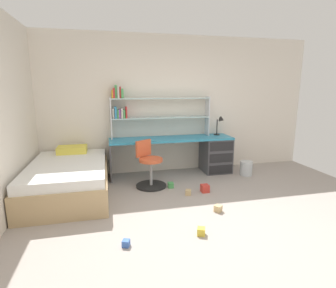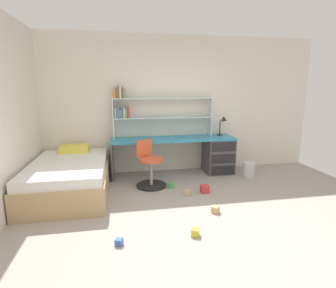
{
  "view_description": "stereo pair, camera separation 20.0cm",
  "coord_description": "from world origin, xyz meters",
  "px_view_note": "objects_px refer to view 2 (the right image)",
  "views": [
    {
      "loc": [
        -1.22,
        -2.68,
        1.67
      ],
      "look_at": [
        -0.26,
        1.46,
        0.76
      ],
      "focal_mm": 28.3,
      "sensor_mm": 36.0,
      "label": 1
    },
    {
      "loc": [
        -1.02,
        -2.72,
        1.67
      ],
      "look_at": [
        -0.26,
        1.46,
        0.76
      ],
      "focal_mm": 28.3,
      "sensor_mm": 36.0,
      "label": 2
    }
  ],
  "objects_px": {
    "toy_block_green_1": "(171,185)",
    "toy_block_blue_4": "(119,242)",
    "toy_block_natural_2": "(187,193)",
    "toy_block_natural_5": "(215,209)",
    "desk": "(205,152)",
    "toy_block_red_3": "(205,189)",
    "toy_block_yellow_0": "(195,232)",
    "desk_lamp": "(224,123)",
    "bookshelf_hutch": "(149,108)",
    "swivel_chair": "(150,168)",
    "waste_bin": "(249,169)",
    "bed_platform": "(70,177)"
  },
  "relations": [
    {
      "from": "swivel_chair",
      "to": "toy_block_yellow_0",
      "type": "distance_m",
      "value": 1.73
    },
    {
      "from": "toy_block_yellow_0",
      "to": "desk_lamp",
      "type": "bearing_deg",
      "value": 61.83
    },
    {
      "from": "desk",
      "to": "desk_lamp",
      "type": "xyz_separation_m",
      "value": [
        0.39,
        0.09,
        0.56
      ]
    },
    {
      "from": "toy_block_yellow_0",
      "to": "toy_block_green_1",
      "type": "bearing_deg",
      "value": 89.75
    },
    {
      "from": "swivel_chair",
      "to": "waste_bin",
      "type": "bearing_deg",
      "value": 4.76
    },
    {
      "from": "toy_block_green_1",
      "to": "toy_block_natural_5",
      "type": "xyz_separation_m",
      "value": [
        0.42,
        -1.01,
        -0.0
      ]
    },
    {
      "from": "swivel_chair",
      "to": "toy_block_green_1",
      "type": "distance_m",
      "value": 0.45
    },
    {
      "from": "desk",
      "to": "toy_block_red_3",
      "type": "xyz_separation_m",
      "value": [
        -0.33,
        -1.01,
        -0.36
      ]
    },
    {
      "from": "desk",
      "to": "bed_platform",
      "type": "distance_m",
      "value": 2.55
    },
    {
      "from": "desk",
      "to": "toy_block_blue_4",
      "type": "relative_size",
      "value": 31.76
    },
    {
      "from": "toy_block_green_1",
      "to": "toy_block_blue_4",
      "type": "height_order",
      "value": "toy_block_green_1"
    },
    {
      "from": "toy_block_red_3",
      "to": "toy_block_blue_4",
      "type": "xyz_separation_m",
      "value": [
        -1.37,
        -1.24,
        -0.02
      ]
    },
    {
      "from": "toy_block_green_1",
      "to": "toy_block_red_3",
      "type": "height_order",
      "value": "toy_block_red_3"
    },
    {
      "from": "bookshelf_hutch",
      "to": "toy_block_natural_2",
      "type": "relative_size",
      "value": 22.06
    },
    {
      "from": "bookshelf_hutch",
      "to": "swivel_chair",
      "type": "distance_m",
      "value": 1.21
    },
    {
      "from": "toy_block_yellow_0",
      "to": "toy_block_red_3",
      "type": "xyz_separation_m",
      "value": [
        0.51,
        1.21,
        0.02
      ]
    },
    {
      "from": "desk_lamp",
      "to": "toy_block_natural_5",
      "type": "height_order",
      "value": "desk_lamp"
    },
    {
      "from": "waste_bin",
      "to": "toy_block_yellow_0",
      "type": "bearing_deg",
      "value": -130.96
    },
    {
      "from": "toy_block_green_1",
      "to": "toy_block_blue_4",
      "type": "bearing_deg",
      "value": -119.26
    },
    {
      "from": "toy_block_red_3",
      "to": "desk",
      "type": "bearing_deg",
      "value": 71.63
    },
    {
      "from": "toy_block_natural_2",
      "to": "toy_block_red_3",
      "type": "distance_m",
      "value": 0.31
    },
    {
      "from": "toy_block_natural_2",
      "to": "toy_block_blue_4",
      "type": "xyz_separation_m",
      "value": [
        -1.07,
        -1.18,
        -0.01
      ]
    },
    {
      "from": "toy_block_blue_4",
      "to": "desk",
      "type": "bearing_deg",
      "value": 52.82
    },
    {
      "from": "toy_block_green_1",
      "to": "toy_block_yellow_0",
      "type": "bearing_deg",
      "value": -90.25
    },
    {
      "from": "toy_block_green_1",
      "to": "toy_block_blue_4",
      "type": "relative_size",
      "value": 1.22
    },
    {
      "from": "waste_bin",
      "to": "toy_block_natural_5",
      "type": "bearing_deg",
      "value": -131.17
    },
    {
      "from": "bookshelf_hutch",
      "to": "toy_block_natural_5",
      "type": "distance_m",
      "value": 2.35
    },
    {
      "from": "desk",
      "to": "bookshelf_hutch",
      "type": "distance_m",
      "value": 1.4
    },
    {
      "from": "desk_lamp",
      "to": "toy_block_natural_5",
      "type": "xyz_separation_m",
      "value": [
        -0.8,
        -1.79,
        -0.94
      ]
    },
    {
      "from": "desk_lamp",
      "to": "toy_block_green_1",
      "type": "bearing_deg",
      "value": -147.51
    },
    {
      "from": "desk",
      "to": "toy_block_red_3",
      "type": "distance_m",
      "value": 1.12
    },
    {
      "from": "toy_block_blue_4",
      "to": "toy_block_natural_5",
      "type": "xyz_separation_m",
      "value": [
        1.29,
        0.54,
        0.01
      ]
    },
    {
      "from": "toy_block_red_3",
      "to": "toy_block_yellow_0",
      "type": "bearing_deg",
      "value": -112.75
    },
    {
      "from": "toy_block_green_1",
      "to": "toy_block_natural_5",
      "type": "bearing_deg",
      "value": -67.27
    },
    {
      "from": "desk",
      "to": "toy_block_green_1",
      "type": "xyz_separation_m",
      "value": [
        -0.83,
        -0.69,
        -0.37
      ]
    },
    {
      "from": "desk_lamp",
      "to": "toy_block_yellow_0",
      "type": "relative_size",
      "value": 4.31
    },
    {
      "from": "desk_lamp",
      "to": "toy_block_natural_5",
      "type": "bearing_deg",
      "value": -114.05
    },
    {
      "from": "toy_block_natural_2",
      "to": "toy_block_natural_5",
      "type": "xyz_separation_m",
      "value": [
        0.23,
        -0.65,
        0.0
      ]
    },
    {
      "from": "toy_block_natural_2",
      "to": "toy_block_blue_4",
      "type": "bearing_deg",
      "value": -132.06
    },
    {
      "from": "toy_block_blue_4",
      "to": "bed_platform",
      "type": "bearing_deg",
      "value": 115.3
    },
    {
      "from": "waste_bin",
      "to": "toy_block_yellow_0",
      "type": "height_order",
      "value": "waste_bin"
    },
    {
      "from": "bed_platform",
      "to": "toy_block_yellow_0",
      "type": "bearing_deg",
      "value": -44.28
    },
    {
      "from": "bed_platform",
      "to": "toy_block_natural_5",
      "type": "relative_size",
      "value": 20.53
    },
    {
      "from": "toy_block_natural_2",
      "to": "toy_block_natural_5",
      "type": "relative_size",
      "value": 0.97
    },
    {
      "from": "waste_bin",
      "to": "toy_block_green_1",
      "type": "relative_size",
      "value": 3.03
    },
    {
      "from": "bookshelf_hutch",
      "to": "toy_block_natural_2",
      "type": "bearing_deg",
      "value": -69.82
    },
    {
      "from": "bookshelf_hutch",
      "to": "toy_block_yellow_0",
      "type": "bearing_deg",
      "value": -84.11
    },
    {
      "from": "toy_block_natural_5",
      "to": "toy_block_green_1",
      "type": "bearing_deg",
      "value": 112.73
    },
    {
      "from": "swivel_chair",
      "to": "toy_block_natural_2",
      "type": "height_order",
      "value": "swivel_chair"
    },
    {
      "from": "toy_block_yellow_0",
      "to": "toy_block_natural_2",
      "type": "xyz_separation_m",
      "value": [
        0.21,
        1.15,
        -0.0
      ]
    }
  ]
}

